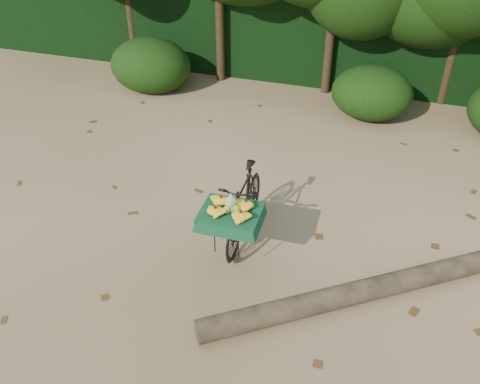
% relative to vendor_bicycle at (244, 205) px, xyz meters
% --- Properties ---
extents(ground, '(80.00, 80.00, 0.00)m').
position_rel_vendor_bicycle_xyz_m(ground, '(-0.35, -0.23, -0.49)').
color(ground, tan).
rests_on(ground, ground).
extents(vendor_bicycle, '(0.72, 1.71, 0.97)m').
position_rel_vendor_bicycle_xyz_m(vendor_bicycle, '(0.00, 0.00, 0.00)').
color(vendor_bicycle, black).
rests_on(vendor_bicycle, ground).
extents(fallen_log, '(3.10, 2.36, 0.26)m').
position_rel_vendor_bicycle_xyz_m(fallen_log, '(1.55, -0.73, -0.36)').
color(fallen_log, brown).
rests_on(fallen_log, ground).
extents(hedge_backdrop, '(26.00, 1.80, 1.80)m').
position_rel_vendor_bicycle_xyz_m(hedge_backdrop, '(-0.35, 6.07, 0.41)').
color(hedge_backdrop, black).
rests_on(hedge_backdrop, ground).
extents(bush_clumps, '(8.80, 1.70, 0.90)m').
position_rel_vendor_bicycle_xyz_m(bush_clumps, '(0.15, 4.07, -0.04)').
color(bush_clumps, black).
rests_on(bush_clumps, ground).
extents(leaf_litter, '(7.00, 7.30, 0.01)m').
position_rel_vendor_bicycle_xyz_m(leaf_litter, '(-0.35, 0.42, -0.49)').
color(leaf_litter, '#523216').
rests_on(leaf_litter, ground).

